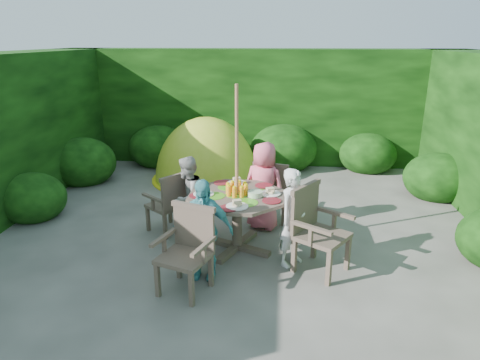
# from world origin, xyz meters

# --- Properties ---
(ground) EXTENTS (60.00, 60.00, 0.00)m
(ground) POSITION_xyz_m (0.00, 0.00, 0.00)
(ground) COLOR #4E4B45
(ground) RESTS_ON ground
(hedge_enclosure) EXTENTS (9.00, 9.00, 2.50)m
(hedge_enclosure) POSITION_xyz_m (0.00, 1.33, 1.25)
(hedge_enclosure) COLOR black
(hedge_enclosure) RESTS_ON ground
(patio_table) EXTENTS (1.77, 1.77, 0.94)m
(patio_table) POSITION_xyz_m (0.00, -0.56, 0.66)
(patio_table) COLOR #43362C
(patio_table) RESTS_ON ground
(parasol_pole) EXTENTS (0.06, 0.06, 2.20)m
(parasol_pole) POSITION_xyz_m (0.00, -0.56, 1.10)
(parasol_pole) COLOR #8E5D39
(parasol_pole) RESTS_ON ground
(garden_chair_right) EXTENTS (0.79, 0.81, 1.02)m
(garden_chair_right) POSITION_xyz_m (1.01, -0.98, 0.54)
(garden_chair_right) COLOR #43362C
(garden_chair_right) RESTS_ON ground
(garden_chair_left) EXTENTS (0.69, 0.70, 0.88)m
(garden_chair_left) POSITION_xyz_m (-1.02, -0.13, 0.47)
(garden_chair_left) COLOR #43362C
(garden_chair_left) RESTS_ON ground
(garden_chair_back) EXTENTS (0.67, 0.63, 0.93)m
(garden_chair_back) POSITION_xyz_m (0.45, 0.45, 0.50)
(garden_chair_back) COLOR #43362C
(garden_chair_back) RESTS_ON ground
(garden_chair_front) EXTENTS (0.69, 0.65, 0.93)m
(garden_chair_front) POSITION_xyz_m (-0.44, -1.56, 0.50)
(garden_chair_front) COLOR #43362C
(garden_chair_front) RESTS_ON ground
(child_right) EXTENTS (0.52, 0.54, 1.25)m
(child_right) POSITION_xyz_m (0.73, -0.88, 0.62)
(child_right) COLOR silver
(child_right) RESTS_ON ground
(child_left) EXTENTS (0.60, 0.68, 1.18)m
(child_left) POSITION_xyz_m (-0.73, -0.24, 0.59)
(child_left) COLOR #999793
(child_left) RESTS_ON ground
(child_back) EXTENTS (0.75, 0.62, 1.31)m
(child_back) POSITION_xyz_m (0.32, 0.18, 0.66)
(child_back) COLOR #EA607A
(child_back) RESTS_ON ground
(child_front) EXTENTS (0.74, 0.36, 1.22)m
(child_front) POSITION_xyz_m (-0.32, -1.29, 0.61)
(child_front) COLOR teal
(child_front) RESTS_ON ground
(dome_tent) EXTENTS (2.36, 2.36, 2.52)m
(dome_tent) POSITION_xyz_m (-0.94, 2.39, 0.00)
(dome_tent) COLOR #ABBF24
(dome_tent) RESTS_ON ground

